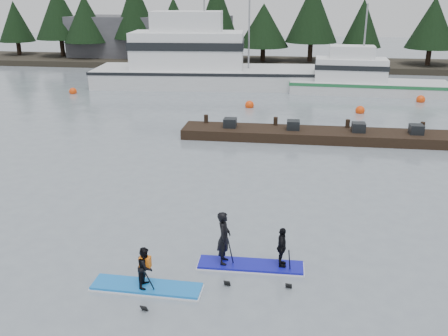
# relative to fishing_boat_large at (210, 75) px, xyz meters

# --- Properties ---
(ground) EXTENTS (160.00, 160.00, 0.00)m
(ground) POSITION_rel_fishing_boat_large_xyz_m (4.75, -29.75, -0.88)
(ground) COLOR slate
(ground) RESTS_ON ground
(far_shore) EXTENTS (70.00, 8.00, 0.60)m
(far_shore) POSITION_rel_fishing_boat_large_xyz_m (4.75, 12.25, -0.58)
(far_shore) COLOR #2D281E
(far_shore) RESTS_ON ground
(treeline) EXTENTS (60.00, 4.00, 8.00)m
(treeline) POSITION_rel_fishing_boat_large_xyz_m (4.75, 12.25, -0.88)
(treeline) COLOR black
(treeline) RESTS_ON ground
(waterfront_building) EXTENTS (18.00, 6.00, 5.00)m
(waterfront_building) POSITION_rel_fishing_boat_large_xyz_m (-9.25, 14.25, 1.62)
(waterfront_building) COLOR #4C4C51
(waterfront_building) RESTS_ON ground
(fishing_boat_large) EXTENTS (21.05, 7.50, 11.30)m
(fishing_boat_large) POSITION_rel_fishing_boat_large_xyz_m (0.00, 0.00, 0.00)
(fishing_boat_large) COLOR silver
(fishing_boat_large) RESTS_ON ground
(fishing_boat_medium) EXTENTS (12.35, 3.93, 7.59)m
(fishing_boat_medium) POSITION_rel_fishing_boat_large_xyz_m (12.72, -1.40, -0.36)
(fishing_boat_medium) COLOR silver
(fishing_boat_medium) RESTS_ON ground
(floating_dock) EXTENTS (16.22, 2.28, 0.54)m
(floating_dock) POSITION_rel_fishing_boat_large_xyz_m (9.37, -15.39, -0.61)
(floating_dock) COLOR black
(floating_dock) RESTS_ON ground
(buoy_c) EXTENTS (0.64, 0.64, 0.64)m
(buoy_c) POSITION_rel_fishing_boat_large_xyz_m (16.52, -4.33, -0.88)
(buoy_c) COLOR #EB410B
(buoy_c) RESTS_ON ground
(buoy_d) EXTENTS (0.62, 0.62, 0.62)m
(buoy_d) POSITION_rel_fishing_boat_large_xyz_m (11.73, -8.56, -0.88)
(buoy_d) COLOR #EB410B
(buoy_d) RESTS_ON ground
(buoy_b) EXTENTS (0.62, 0.62, 0.62)m
(buoy_b) POSITION_rel_fishing_boat_large_xyz_m (4.24, -7.97, -0.88)
(buoy_b) COLOR #EB410B
(buoy_b) RESTS_ON ground
(buoy_a) EXTENTS (0.60, 0.60, 0.60)m
(buoy_a) POSITION_rel_fishing_boat_large_xyz_m (-10.14, -5.06, -0.88)
(buoy_a) COLOR #EB410B
(buoy_a) RESTS_ON ground
(paddleboard_solo) EXTENTS (3.05, 1.05, 1.78)m
(paddleboard_solo) POSITION_rel_fishing_boat_large_xyz_m (3.63, -30.82, -0.47)
(paddleboard_solo) COLOR blue
(paddleboard_solo) RESTS_ON ground
(paddleboard_duo) EXTENTS (3.13, 1.12, 2.23)m
(paddleboard_duo) POSITION_rel_fishing_boat_large_xyz_m (6.29, -29.26, -0.26)
(paddleboard_duo) COLOR #1112A3
(paddleboard_duo) RESTS_ON ground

